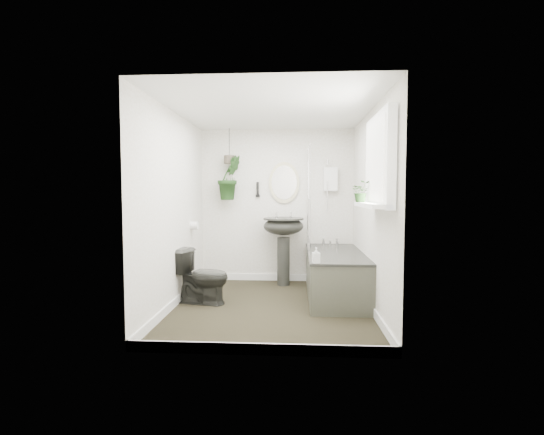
{
  "coord_description": "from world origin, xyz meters",
  "views": [
    {
      "loc": [
        0.28,
        -4.58,
        1.35
      ],
      "look_at": [
        0.0,
        0.15,
        1.05
      ],
      "focal_mm": 26.0,
      "sensor_mm": 36.0,
      "label": 1
    }
  ],
  "objects": [
    {
      "name": "soap_bottle",
      "position": [
        0.51,
        -0.29,
        0.67
      ],
      "size": [
        0.09,
        0.09,
        0.17
      ],
      "primitive_type": "imported",
      "rotation": [
        0.0,
        0.0,
        0.19
      ],
      "color": "black",
      "rests_on": "bathtub"
    },
    {
      "name": "wall_front",
      "position": [
        0.0,
        -1.41,
        1.15
      ],
      "size": [
        2.3,
        0.02,
        2.3
      ],
      "primitive_type": "cube",
      "color": "white",
      "rests_on": "ground"
    },
    {
      "name": "toilet_roll_holder",
      "position": [
        -1.1,
        0.7,
        0.9
      ],
      "size": [
        0.11,
        0.11,
        0.11
      ],
      "primitive_type": "cylinder",
      "rotation": [
        0.0,
        1.57,
        0.0
      ],
      "color": "white",
      "rests_on": "wall_left"
    },
    {
      "name": "hanging_pot",
      "position": [
        -0.7,
        1.25,
        1.84
      ],
      "size": [
        0.16,
        0.16,
        0.12
      ],
      "primitive_type": "cylinder",
      "color": "#4A4134",
      "rests_on": "ceiling"
    },
    {
      "name": "bath_screen",
      "position": [
        0.47,
        0.99,
        1.28
      ],
      "size": [
        0.04,
        0.72,
        1.4
      ],
      "primitive_type": null,
      "color": "silver",
      "rests_on": "bathtub"
    },
    {
      "name": "hanging_plant",
      "position": [
        -0.7,
        1.25,
        1.57
      ],
      "size": [
        0.46,
        0.45,
        0.66
      ],
      "primitive_type": "imported",
      "rotation": [
        0.0,
        0.0,
        0.66
      ],
      "color": "black",
      "rests_on": "ceiling"
    },
    {
      "name": "window_sill",
      "position": [
        1.02,
        -0.7,
        1.23
      ],
      "size": [
        0.18,
        1.0,
        0.04
      ],
      "primitive_type": "cube",
      "color": "white",
      "rests_on": "wall_right"
    },
    {
      "name": "shower_box",
      "position": [
        0.8,
        1.34,
        1.55
      ],
      "size": [
        0.2,
        0.1,
        0.35
      ],
      "primitive_type": "cube",
      "color": "white",
      "rests_on": "wall_back"
    },
    {
      "name": "wall_left",
      "position": [
        -1.16,
        0.0,
        1.15
      ],
      "size": [
        0.02,
        2.8,
        2.3
      ],
      "primitive_type": "cube",
      "color": "white",
      "rests_on": "ground"
    },
    {
      "name": "sill_plant",
      "position": [
        0.97,
        -0.4,
        1.36
      ],
      "size": [
        0.2,
        0.18,
        0.22
      ],
      "primitive_type": "imported",
      "rotation": [
        0.0,
        0.0,
        -0.01
      ],
      "color": "black",
      "rests_on": "window_sill"
    },
    {
      "name": "pedestal_sink",
      "position": [
        0.11,
        1.1,
        0.5
      ],
      "size": [
        0.66,
        0.59,
        0.99
      ],
      "primitive_type": null,
      "rotation": [
        0.0,
        0.0,
        0.18
      ],
      "color": "black",
      "rests_on": "floor"
    },
    {
      "name": "skirting",
      "position": [
        0.0,
        0.0,
        0.05
      ],
      "size": [
        2.3,
        2.8,
        0.1
      ],
      "primitive_type": "cube",
      "color": "white",
      "rests_on": "floor"
    },
    {
      "name": "toilet",
      "position": [
        -0.85,
        0.11,
        0.33
      ],
      "size": [
        0.71,
        0.49,
        0.66
      ],
      "primitive_type": "imported",
      "rotation": [
        0.0,
        0.0,
        1.37
      ],
      "color": "black",
      "rests_on": "floor"
    },
    {
      "name": "wall_right",
      "position": [
        1.16,
        0.0,
        1.15
      ],
      "size": [
        0.02,
        2.8,
        2.3
      ],
      "primitive_type": "cube",
      "color": "white",
      "rests_on": "ground"
    },
    {
      "name": "bathtub",
      "position": [
        0.8,
        0.5,
        0.29
      ],
      "size": [
        0.72,
        1.72,
        0.58
      ],
      "primitive_type": null,
      "color": "black",
      "rests_on": "floor"
    },
    {
      "name": "wall_sconce",
      "position": [
        -0.29,
        1.36,
        1.4
      ],
      "size": [
        0.04,
        0.04,
        0.22
      ],
      "primitive_type": "cylinder",
      "color": "black",
      "rests_on": "wall_back"
    },
    {
      "name": "window_blinds",
      "position": [
        1.04,
        -0.7,
        1.65
      ],
      "size": [
        0.01,
        0.86,
        0.76
      ],
      "primitive_type": "cube",
      "color": "white",
      "rests_on": "wall_right"
    },
    {
      "name": "oval_mirror",
      "position": [
        0.11,
        1.37,
        1.5
      ],
      "size": [
        0.46,
        0.03,
        0.62
      ],
      "primitive_type": "ellipsoid",
      "color": "beige",
      "rests_on": "wall_back"
    },
    {
      "name": "wall_back",
      "position": [
        0.0,
        1.41,
        1.15
      ],
      "size": [
        2.3,
        0.02,
        2.3
      ],
      "primitive_type": "cube",
      "color": "white",
      "rests_on": "ground"
    },
    {
      "name": "floor",
      "position": [
        0.0,
        0.0,
        -0.01
      ],
      "size": [
        2.3,
        2.8,
        0.02
      ],
      "primitive_type": "cube",
      "color": "#2D2B1B",
      "rests_on": "ground"
    },
    {
      "name": "ceiling",
      "position": [
        0.0,
        0.0,
        2.31
      ],
      "size": [
        2.3,
        2.8,
        0.02
      ],
      "primitive_type": "cube",
      "color": "white",
      "rests_on": "ground"
    },
    {
      "name": "window_recess",
      "position": [
        1.09,
        -0.7,
        1.65
      ],
      "size": [
        0.08,
        1.0,
        0.9
      ],
      "primitive_type": "cube",
      "color": "white",
      "rests_on": "wall_right"
    }
  ]
}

